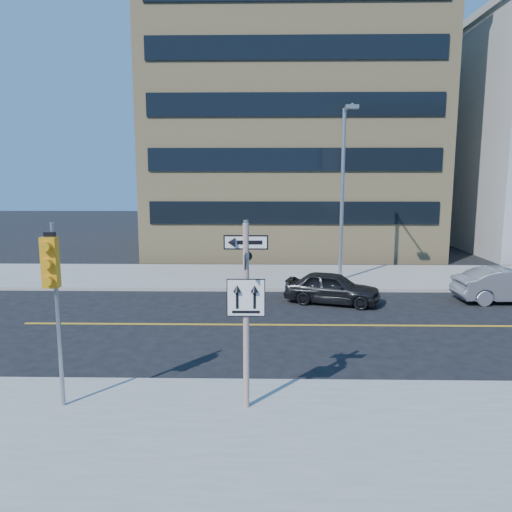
{
  "coord_description": "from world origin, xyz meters",
  "views": [
    {
      "loc": [
        0.41,
        -12.65,
        5.11
      ],
      "look_at": [
        0.08,
        4.0,
        2.42
      ],
      "focal_mm": 35.0,
      "sensor_mm": 36.0,
      "label": 1
    }
  ],
  "objects_px": {
    "parked_car_b": "(508,285)",
    "sign_pole": "(246,305)",
    "parked_car_a": "(332,288)",
    "streetlight_a": "(343,183)",
    "traffic_signal": "(52,277)"
  },
  "relations": [
    {
      "from": "traffic_signal",
      "to": "streetlight_a",
      "type": "relative_size",
      "value": 0.5
    },
    {
      "from": "parked_car_a",
      "to": "streetlight_a",
      "type": "bearing_deg",
      "value": 4.1
    },
    {
      "from": "parked_car_b",
      "to": "sign_pole",
      "type": "bearing_deg",
      "value": 130.92
    },
    {
      "from": "traffic_signal",
      "to": "parked_car_b",
      "type": "distance_m",
      "value": 17.6
    },
    {
      "from": "parked_car_a",
      "to": "traffic_signal",
      "type": "bearing_deg",
      "value": 161.37
    },
    {
      "from": "sign_pole",
      "to": "parked_car_a",
      "type": "xyz_separation_m",
      "value": [
        3.09,
        9.51,
        -1.79
      ]
    },
    {
      "from": "parked_car_a",
      "to": "parked_car_b",
      "type": "relative_size",
      "value": 0.89
    },
    {
      "from": "sign_pole",
      "to": "streetlight_a",
      "type": "height_order",
      "value": "streetlight_a"
    },
    {
      "from": "sign_pole",
      "to": "parked_car_b",
      "type": "relative_size",
      "value": 0.96
    },
    {
      "from": "sign_pole",
      "to": "traffic_signal",
      "type": "relative_size",
      "value": 1.02
    },
    {
      "from": "sign_pole",
      "to": "traffic_signal",
      "type": "xyz_separation_m",
      "value": [
        -4.0,
        -0.15,
        0.59
      ]
    },
    {
      "from": "sign_pole",
      "to": "streetlight_a",
      "type": "xyz_separation_m",
      "value": [
        4.0,
        13.27,
        2.32
      ]
    },
    {
      "from": "sign_pole",
      "to": "parked_car_a",
      "type": "relative_size",
      "value": 1.07
    },
    {
      "from": "traffic_signal",
      "to": "parked_car_b",
      "type": "relative_size",
      "value": 0.94
    },
    {
      "from": "streetlight_a",
      "to": "parked_car_b",
      "type": "bearing_deg",
      "value": -28.43
    }
  ]
}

